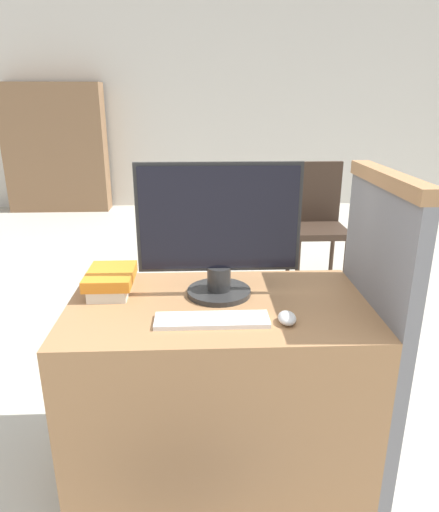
{
  "coord_description": "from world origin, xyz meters",
  "views": [
    {
      "loc": [
        -0.06,
        -1.21,
        1.46
      ],
      "look_at": [
        0.0,
        0.29,
        0.94
      ],
      "focal_mm": 32.0,
      "sensor_mm": 36.0,
      "label": 1
    }
  ],
  "objects_px": {
    "monitor": "(219,231)",
    "keyboard": "(212,320)",
    "book_stack": "(111,281)",
    "far_chair": "(316,217)",
    "mouse": "(287,318)"
  },
  "relations": [
    {
      "from": "monitor",
      "to": "mouse",
      "type": "relative_size",
      "value": 7.14
    },
    {
      "from": "monitor",
      "to": "far_chair",
      "type": "distance_m",
      "value": 2.2
    },
    {
      "from": "monitor",
      "to": "far_chair",
      "type": "height_order",
      "value": "monitor"
    },
    {
      "from": "monitor",
      "to": "mouse",
      "type": "distance_m",
      "value": 0.41
    },
    {
      "from": "far_chair",
      "to": "book_stack",
      "type": "bearing_deg",
      "value": -111.62
    },
    {
      "from": "monitor",
      "to": "far_chair",
      "type": "xyz_separation_m",
      "value": [
        0.88,
        1.97,
        -0.46
      ]
    },
    {
      "from": "monitor",
      "to": "far_chair",
      "type": "bearing_deg",
      "value": 65.92
    },
    {
      "from": "monitor",
      "to": "keyboard",
      "type": "height_order",
      "value": "monitor"
    },
    {
      "from": "mouse",
      "to": "book_stack",
      "type": "height_order",
      "value": "book_stack"
    },
    {
      "from": "mouse",
      "to": "far_chair",
      "type": "relative_size",
      "value": 0.09
    },
    {
      "from": "monitor",
      "to": "keyboard",
      "type": "bearing_deg",
      "value": -98.19
    },
    {
      "from": "monitor",
      "to": "book_stack",
      "type": "height_order",
      "value": "monitor"
    },
    {
      "from": "monitor",
      "to": "book_stack",
      "type": "distance_m",
      "value": 0.47
    },
    {
      "from": "keyboard",
      "to": "mouse",
      "type": "distance_m",
      "value": 0.25
    },
    {
      "from": "book_stack",
      "to": "far_chair",
      "type": "bearing_deg",
      "value": 55.94
    }
  ]
}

